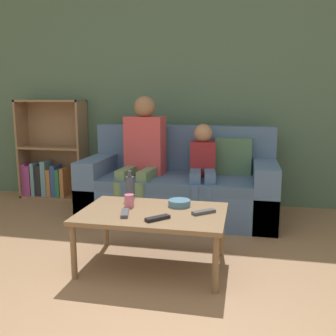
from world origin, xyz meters
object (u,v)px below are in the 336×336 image
couch (180,187)px  person_adult (143,148)px  tv_remote_0 (204,212)px  coffee_table (153,216)px  bookshelf (51,161)px  snack_bowl (179,203)px  tv_remote_1 (158,218)px  person_child (203,167)px  cup_near (129,201)px  bottle (130,188)px  tv_remote_2 (125,213)px

couch → person_adult: (-0.36, -0.07, 0.39)m
person_adult → tv_remote_0: person_adult is taller
coffee_table → person_adult: bearing=108.7°
bookshelf → snack_bowl: bearing=-38.7°
bookshelf → tv_remote_1: bearing=-46.0°
couch → person_child: size_ratio=2.02×
person_adult → person_child: 0.62m
coffee_table → cup_near: 0.22m
couch → snack_bowl: couch is taller
cup_near → bottle: bottle is taller
bookshelf → cup_near: bookshelf is taller
couch → person_adult: 0.54m
person_adult → tv_remote_2: 1.28m
snack_bowl → bottle: (-0.40, 0.09, 0.07)m
tv_remote_2 → tv_remote_1: bearing=-28.9°
couch → tv_remote_0: 1.23m
couch → person_adult: bearing=-168.4°
person_adult → bottle: (0.14, -0.87, -0.19)m
bookshelf → coffee_table: bearing=-44.4°
person_child → person_adult: bearing=168.5°
cup_near → tv_remote_0: (0.54, -0.05, -0.03)m
bookshelf → bottle: 1.97m
tv_remote_0 → couch: bearing=156.7°
coffee_table → tv_remote_1: bearing=-66.2°
person_adult → tv_remote_2: bearing=-75.2°
person_child → snack_bowl: size_ratio=5.75×
coffee_table → tv_remote_2: bearing=-146.3°
cup_near → tv_remote_1: bearing=-42.8°
person_adult → tv_remote_0: (0.73, -1.10, -0.27)m
bookshelf → person_adult: person_adult is taller
bookshelf → person_adult: size_ratio=0.97×
person_adult → person_child: (0.60, -0.05, -0.15)m
bookshelf → tv_remote_2: (1.49, -1.74, -0.02)m
tv_remote_0 → snack_bowl: bearing=-167.8°
couch → tv_remote_1: 1.38m
coffee_table → tv_remote_0: size_ratio=6.25×
coffee_table → bottle: (-0.24, 0.26, 0.13)m
bottle → snack_bowl: bearing=-12.1°
bookshelf → bottle: (1.41, -1.37, 0.06)m
bookshelf → cup_near: 2.13m
bookshelf → tv_remote_0: bookshelf is taller
person_adult → tv_remote_1: person_adult is taller
cup_near → bookshelf: bearing=133.4°
tv_remote_0 → bottle: (-0.59, 0.23, 0.09)m
person_child → tv_remote_0: (0.13, -1.05, -0.12)m
person_child → bottle: size_ratio=4.07×
couch → tv_remote_2: couch is taller
couch → coffee_table: couch is taller
tv_remote_1 → tv_remote_2: (-0.24, 0.06, 0.00)m
bookshelf → tv_remote_2: size_ratio=6.55×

